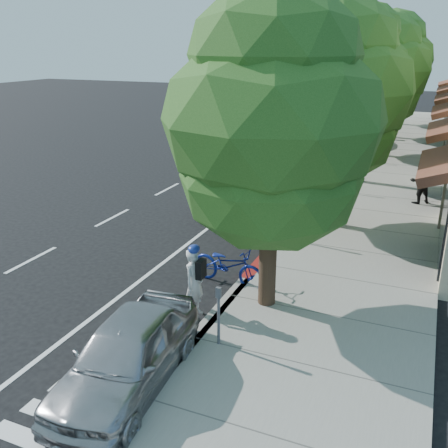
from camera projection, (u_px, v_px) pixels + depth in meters
The scene contains 18 objects.
ground at pixel (258, 268), 13.80m from camera, with size 120.00×120.00×0.00m, color black.
sidewalk at pixel (379, 198), 19.86m from camera, with size 4.60×56.00×0.15m, color gray.
curb at pixel (322, 191), 20.70m from camera, with size 0.30×56.00×0.15m, color #9E998E.
curb_red_segment at pixel (269, 253), 14.64m from camera, with size 0.32×4.00×0.15m, color maroon.
street_tree_0 at pixel (272, 125), 10.28m from camera, with size 4.67×4.67×7.05m.
street_tree_1 at pixel (331, 94), 15.43m from camera, with size 5.08×5.08×7.34m.
street_tree_2 at pixel (362, 71), 20.49m from camera, with size 3.77×3.77×7.50m.
street_tree_3 at pixel (379, 72), 25.80m from camera, with size 5.36×5.36×7.51m.
street_tree_4 at pixel (391, 62), 30.88m from camera, with size 5.19×5.19×7.88m.
street_tree_5 at pixel (399, 63), 36.16m from camera, with size 4.79×4.79×7.42m.
cyclist at pixel (195, 283), 11.14m from camera, with size 0.59×0.39×1.63m, color silver.
bicycle at pixel (228, 265), 12.72m from camera, with size 0.71×2.05×1.07m, color navy.
silver_suv at pixel (261, 177), 19.64m from camera, with size 3.05×6.62×1.84m, color #B9B9BE.
dark_sedan at pixel (300, 148), 25.26m from camera, with size 1.81×5.20×1.71m, color black.
white_pickup at pixel (342, 131), 29.78m from camera, with size 2.58×6.35×1.84m, color silver.
dark_suv_far at pixel (348, 115), 37.34m from camera, with size 1.94×4.82×1.64m, color black.
near_car_a at pixel (127, 354), 8.85m from camera, with size 1.57×3.89×1.33m, color #A8A9AD.
pedestrian at pixel (420, 181), 18.67m from camera, with size 0.83×0.65×1.71m, color black.
Camera 1 is at (4.02, -11.93, 5.87)m, focal length 40.00 mm.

